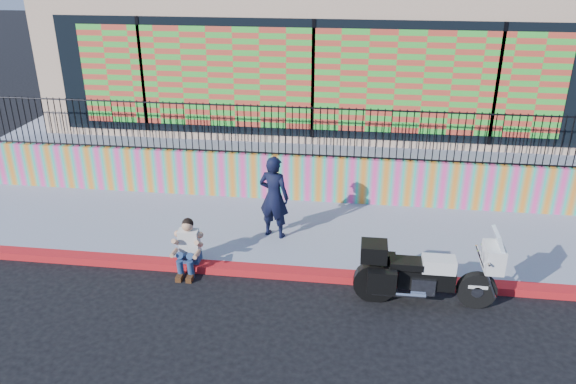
# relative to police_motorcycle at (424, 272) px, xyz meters

# --- Properties ---
(ground) EXTENTS (90.00, 90.00, 0.00)m
(ground) POSITION_rel_police_motorcycle_xyz_m (-2.38, 0.55, -0.63)
(ground) COLOR black
(ground) RESTS_ON ground
(red_curb) EXTENTS (16.00, 0.30, 0.15)m
(red_curb) POSITION_rel_police_motorcycle_xyz_m (-2.38, 0.55, -0.55)
(red_curb) COLOR #B10C29
(red_curb) RESTS_ON ground
(sidewalk) EXTENTS (16.00, 3.00, 0.15)m
(sidewalk) POSITION_rel_police_motorcycle_xyz_m (-2.38, 2.20, -0.55)
(sidewalk) COLOR gray
(sidewalk) RESTS_ON ground
(mural_wall) EXTENTS (16.00, 0.20, 1.10)m
(mural_wall) POSITION_rel_police_motorcycle_xyz_m (-2.38, 3.80, 0.07)
(mural_wall) COLOR #EE3E92
(mural_wall) RESTS_ON sidewalk
(metal_fence) EXTENTS (15.80, 0.04, 1.20)m
(metal_fence) POSITION_rel_police_motorcycle_xyz_m (-2.38, 3.80, 1.22)
(metal_fence) COLOR black
(metal_fence) RESTS_ON mural_wall
(elevated_platform) EXTENTS (16.00, 10.00, 1.25)m
(elevated_platform) POSITION_rel_police_motorcycle_xyz_m (-2.38, 8.90, -0.00)
(elevated_platform) COLOR gray
(elevated_platform) RESTS_ON ground
(storefront_building) EXTENTS (14.00, 8.06, 4.00)m
(storefront_building) POSITION_rel_police_motorcycle_xyz_m (-2.38, 8.68, 2.62)
(storefront_building) COLOR tan
(storefront_building) RESTS_ON elevated_platform
(police_motorcycle) EXTENTS (2.41, 0.79, 1.50)m
(police_motorcycle) POSITION_rel_police_motorcycle_xyz_m (0.00, 0.00, 0.00)
(police_motorcycle) COLOR black
(police_motorcycle) RESTS_ON ground
(police_officer) EXTENTS (0.74, 0.58, 1.77)m
(police_officer) POSITION_rel_police_motorcycle_xyz_m (-2.89, 1.87, 0.41)
(police_officer) COLOR black
(police_officer) RESTS_ON sidewalk
(seated_man) EXTENTS (0.54, 0.71, 1.06)m
(seated_man) POSITION_rel_police_motorcycle_xyz_m (-4.33, 0.43, -0.18)
(seated_man) COLOR navy
(seated_man) RESTS_ON ground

